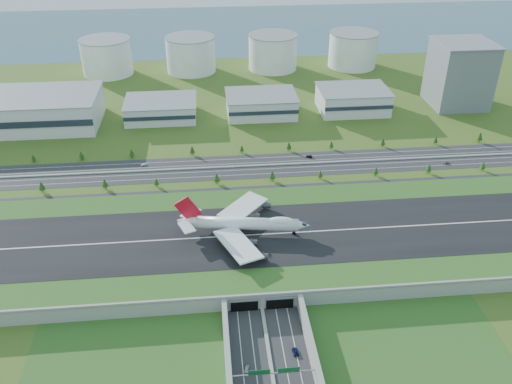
{
  "coord_description": "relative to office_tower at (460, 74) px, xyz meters",
  "views": [
    {
      "loc": [
        -21.88,
        -243.29,
        182.87
      ],
      "look_at": [
        5.42,
        35.0,
        14.68
      ],
      "focal_mm": 38.0,
      "sensor_mm": 36.0,
      "label": 1
    }
  ],
  "objects": [
    {
      "name": "car_7",
      "position": [
        -268.63,
        -91.33,
        -26.72
      ],
      "size": [
        4.9,
        3.36,
        1.32
      ],
      "primitive_type": "imported",
      "rotation": [
        0.0,
        0.0,
        -1.2
      ],
      "color": "white",
      "rests_on": "ground"
    },
    {
      "name": "hangar_mid_a",
      "position": [
        -260.0,
        -5.0,
        -20.0
      ],
      "size": [
        58.0,
        42.0,
        15.0
      ],
      "primitive_type": "cube",
      "color": "silver",
      "rests_on": "ground"
    },
    {
      "name": "sign_gantry_near",
      "position": [
        -200.0,
        -290.04,
        -20.55
      ],
      "size": [
        38.7,
        0.7,
        9.8
      ],
      "color": "gray",
      "rests_on": "ground"
    },
    {
      "name": "tree_row",
      "position": [
        -192.56,
        -100.87,
        -23.04
      ],
      "size": [
        502.62,
        48.61,
        8.32
      ],
      "color": "#3D2819",
      "rests_on": "ground"
    },
    {
      "name": "ground",
      "position": [
        -200.0,
        -195.0,
        -27.5
      ],
      "size": [
        1200.0,
        1200.0,
        0.0
      ],
      "primitive_type": "plane",
      "color": "#314A17",
      "rests_on": "ground"
    },
    {
      "name": "car_0",
      "position": [
        -210.45,
        -281.25,
        -26.62
      ],
      "size": [
        2.85,
        4.77,
        1.52
      ],
      "primitive_type": "imported",
      "rotation": [
        0.0,
        0.0,
        -0.25
      ],
      "color": "#B7B6BB",
      "rests_on": "ground"
    },
    {
      "name": "car_6",
      "position": [
        -52.4,
        -109.46,
        -26.65
      ],
      "size": [
        5.79,
        4.41,
        1.46
      ],
      "primitive_type": "imported",
      "rotation": [
        0.0,
        0.0,
        2.0
      ],
      "color": "#A0A0A4",
      "rests_on": "ground"
    },
    {
      "name": "fuel_tank_a",
      "position": [
        -320.0,
        115.0,
        -10.0
      ],
      "size": [
        50.0,
        50.0,
        35.0
      ],
      "primitive_type": "cylinder",
      "color": "silver",
      "rests_on": "ground"
    },
    {
      "name": "car_2",
      "position": [
        -188.41,
        -273.82,
        -26.67
      ],
      "size": [
        2.72,
        5.28,
        1.42
      ],
      "primitive_type": "imported",
      "rotation": [
        0.0,
        0.0,
        3.21
      ],
      "color": "#0E1348",
      "rests_on": "ground"
    },
    {
      "name": "boeing_747",
      "position": [
        -204.79,
        -192.34,
        -12.99
      ],
      "size": [
        74.24,
        69.69,
        23.05
      ],
      "rotation": [
        0.0,
        0.0,
        -0.15
      ],
      "color": "white",
      "rests_on": "airfield_deck"
    },
    {
      "name": "airfield_deck",
      "position": [
        -200.0,
        -195.09,
        -23.38
      ],
      "size": [
        520.0,
        100.0,
        9.2
      ],
      "color": "gray",
      "rests_on": "ground"
    },
    {
      "name": "bay_water",
      "position": [
        -200.0,
        285.0,
        -27.47
      ],
      "size": [
        1200.0,
        260.0,
        0.06
      ],
      "primitive_type": "cube",
      "color": "#3B5B71",
      "rests_on": "ground"
    },
    {
      "name": "fuel_tank_d",
      "position": [
        -65.0,
        115.0,
        -10.0
      ],
      "size": [
        50.0,
        50.0,
        35.0
      ],
      "primitive_type": "cylinder",
      "color": "silver",
      "rests_on": "ground"
    },
    {
      "name": "office_tower",
      "position": [
        0.0,
        0.0,
        0.0
      ],
      "size": [
        46.0,
        46.0,
        55.0
      ],
      "primitive_type": "cube",
      "color": "slate",
      "rests_on": "ground"
    },
    {
      "name": "hangar_mid_c",
      "position": [
        -95.0,
        -5.0,
        -18.0
      ],
      "size": [
        58.0,
        42.0,
        19.0
      ],
      "primitive_type": "cube",
      "color": "silver",
      "rests_on": "ground"
    },
    {
      "name": "hangar_mid_b",
      "position": [
        -175.0,
        -5.0,
        -19.0
      ],
      "size": [
        58.0,
        42.0,
        17.0
      ],
      "primitive_type": "cube",
      "color": "silver",
      "rests_on": "ground"
    },
    {
      "name": "hangar_west",
      "position": [
        -370.0,
        -10.0,
        -15.0
      ],
      "size": [
        120.0,
        60.0,
        25.0
      ],
      "primitive_type": "cube",
      "color": "silver",
      "rests_on": "ground"
    },
    {
      "name": "fuel_tank_b",
      "position": [
        -235.0,
        115.0,
        -10.0
      ],
      "size": [
        50.0,
        50.0,
        35.0
      ],
      "primitive_type": "cylinder",
      "color": "silver",
      "rests_on": "ground"
    },
    {
      "name": "north_expressway",
      "position": [
        -200.0,
        -100.0,
        -27.44
      ],
      "size": [
        560.0,
        36.0,
        0.12
      ],
      "primitive_type": "cube",
      "color": "#28282B",
      "rests_on": "ground"
    },
    {
      "name": "car_5",
      "position": [
        -148.63,
        -90.65,
        -26.59
      ],
      "size": [
        5.04,
        3.33,
        1.57
      ],
      "primitive_type": "imported",
      "rotation": [
        0.0,
        0.0,
        -1.95
      ],
      "color": "black",
      "rests_on": "ground"
    },
    {
      "name": "fuel_tank_c",
      "position": [
        -150.0,
        115.0,
        -10.0
      ],
      "size": [
        50.0,
        50.0,
        35.0
      ],
      "primitive_type": "cylinder",
      "color": "silver",
      "rests_on": "ground"
    }
  ]
}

